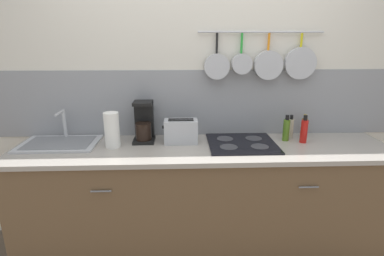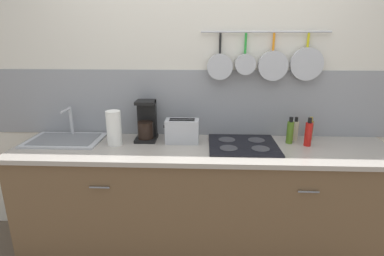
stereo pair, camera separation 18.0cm
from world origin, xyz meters
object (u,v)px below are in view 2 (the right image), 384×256
at_px(paper_towel_roll, 114,128).
at_px(coffee_maker, 146,123).
at_px(toaster, 182,131).
at_px(bottle_hot_sauce, 295,130).
at_px(bottle_sesame_oil, 308,133).
at_px(bottle_cooking_wine, 290,132).
at_px(bottle_olive_oil, 310,130).

xyz_separation_m(paper_towel_roll, coffee_maker, (0.22, 0.15, -0.00)).
height_order(toaster, bottle_hot_sauce, bottle_hot_sauce).
bearing_deg(bottle_sesame_oil, toaster, 177.97).
xyz_separation_m(paper_towel_roll, bottle_cooking_wine, (1.36, 0.10, -0.04)).
distance_m(coffee_maker, bottle_cooking_wine, 1.14).
bearing_deg(toaster, bottle_cooking_wine, 1.27).
bearing_deg(coffee_maker, bottle_olive_oil, 1.81).
relative_size(paper_towel_roll, bottle_hot_sauce, 1.38).
distance_m(coffee_maker, bottle_olive_oil, 1.33).
bearing_deg(bottle_cooking_wine, toaster, -178.73).
bearing_deg(bottle_sesame_oil, bottle_hot_sauce, 117.10).
distance_m(coffee_maker, bottle_hot_sauce, 1.20).
relative_size(toaster, bottle_sesame_oil, 1.24).
bearing_deg(toaster, coffee_maker, 166.16).
bearing_deg(coffee_maker, bottle_cooking_wine, -2.71).
height_order(coffee_maker, toaster, coffee_maker).
height_order(paper_towel_roll, bottle_hot_sauce, paper_towel_roll).
relative_size(coffee_maker, bottle_olive_oil, 1.70).
relative_size(bottle_cooking_wine, bottle_olive_oil, 1.12).
relative_size(bottle_hot_sauce, bottle_olive_oil, 1.03).
relative_size(toaster, bottle_hot_sauce, 1.42).
height_order(toaster, bottle_olive_oil, toaster).
relative_size(bottle_cooking_wine, bottle_sesame_oil, 0.95).
bearing_deg(bottle_sesame_oil, paper_towel_roll, -178.33).
xyz_separation_m(bottle_sesame_oil, bottle_olive_oil, (0.06, 0.15, -0.01)).
distance_m(paper_towel_roll, bottle_sesame_oil, 1.49).
bearing_deg(bottle_olive_oil, paper_towel_roll, -172.91).
bearing_deg(bottle_sesame_oil, coffee_maker, 175.15).
bearing_deg(bottle_hot_sauce, coffee_maker, -179.30).
distance_m(toaster, bottle_hot_sauce, 0.91).
relative_size(paper_towel_roll, bottle_olive_oil, 1.43).
distance_m(toaster, bottle_olive_oil, 1.04).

